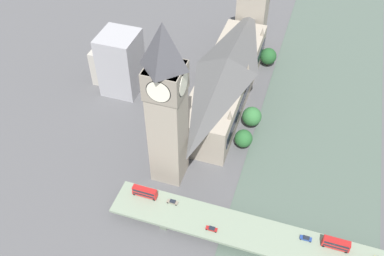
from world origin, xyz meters
TOP-DOWN VIEW (x-y plane):
  - ground_plane at (0.00, 0.00)m, footprint 600.00×600.00m
  - river_water at (-36.87, 0.00)m, footprint 61.74×360.00m
  - parliament_hall at (14.83, -8.00)m, footprint 24.12×96.52m
  - clock_tower at (25.40, 51.08)m, footprint 14.89×14.89m
  - victoria_tower at (14.88, -68.94)m, footprint 17.37×17.37m
  - road_bridge at (-36.87, 74.05)m, footprint 155.48×16.30m
  - double_decker_bus_lead at (29.45, 70.59)m, footprint 10.80×2.56m
  - double_decker_bus_rear at (-49.63, 70.48)m, footprint 10.38×2.65m
  - car_northbound_mid at (17.06, 70.47)m, footprint 4.71×1.76m
  - car_northbound_tail at (-38.50, 70.40)m, footprint 4.58×1.85m
  - car_southbound_lead at (-2.20, 77.78)m, footprint 4.70×1.79m
  - city_block_west at (71.57, 1.01)m, footprint 19.54×20.69m
  - city_block_center at (80.69, -4.15)m, footprint 18.75×16.20m
  - tree_embankment_near at (-2.78, 25.08)m, footprint 8.76×8.76m
  - tree_embankment_mid at (-3.32, 9.24)m, footprint 9.81×9.81m
  - tree_embankment_far at (-1.22, -45.60)m, footprint 9.76×9.76m

SIDE VIEW (x-z plane):
  - ground_plane at x=0.00m, z-range 0.00..0.00m
  - river_water at x=-36.87m, z-range 0.00..0.30m
  - road_bridge at x=-36.87m, z-range 1.59..6.67m
  - car_northbound_tail at x=-38.50m, z-range 5.08..6.38m
  - car_southbound_lead at x=-2.20m, z-range 5.09..6.45m
  - car_northbound_mid at x=17.06m, z-range 5.07..6.57m
  - tree_embankment_near at x=-2.78m, z-range 0.85..11.32m
  - tree_embankment_far at x=-1.22m, z-range 0.85..12.31m
  - tree_embankment_mid at x=-3.32m, z-range 0.93..12.60m
  - double_decker_bus_lead at x=29.45m, z-range 5.32..10.20m
  - double_decker_bus_rear at x=-49.63m, z-range 5.33..10.21m
  - city_block_center at x=80.69m, z-range 0.00..20.51m
  - parliament_hall at x=14.83m, z-range -0.09..26.87m
  - city_block_west at x=71.57m, z-range 0.00..34.65m
  - victoria_tower at x=14.88m, z-range -2.00..47.84m
  - clock_tower at x=25.40m, z-range 2.66..81.32m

